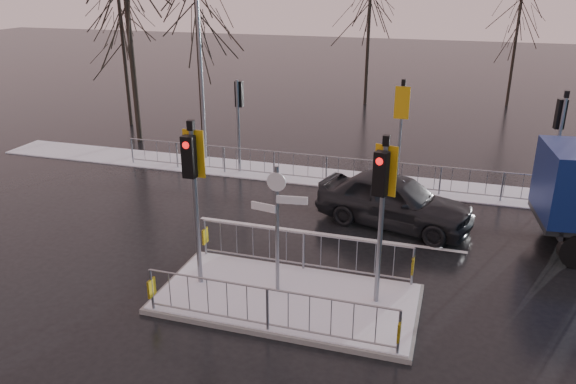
% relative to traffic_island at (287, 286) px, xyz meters
% --- Properties ---
extents(ground, '(120.00, 120.00, 0.00)m').
position_rel_traffic_island_xyz_m(ground, '(0.01, -0.01, -0.39)').
color(ground, black).
rests_on(ground, ground).
extents(snow_verge, '(30.00, 2.00, 0.04)m').
position_rel_traffic_island_xyz_m(snow_verge, '(0.01, 8.59, -0.37)').
color(snow_verge, white).
rests_on(snow_verge, ground).
extents(lane_markings, '(8.00, 11.38, 0.01)m').
position_rel_traffic_island_xyz_m(lane_markings, '(0.01, -0.34, -0.39)').
color(lane_markings, silver).
rests_on(lane_markings, ground).
extents(traffic_island, '(6.00, 3.04, 4.15)m').
position_rel_traffic_island_xyz_m(traffic_island, '(0.00, 0.00, 0.00)').
color(traffic_island, slate).
rests_on(traffic_island, ground).
extents(far_kerb_fixtures, '(18.00, 0.65, 3.83)m').
position_rel_traffic_island_xyz_m(far_kerb_fixtures, '(0.31, 8.08, 0.63)').
color(far_kerb_fixtures, gray).
rests_on(far_kerb_fixtures, ground).
extents(car_far_lane, '(4.99, 2.93, 1.59)m').
position_rel_traffic_island_xyz_m(car_far_lane, '(1.81, 5.06, 0.41)').
color(car_far_lane, black).
rests_on(car_far_lane, ground).
extents(tree_near_a, '(4.75, 4.75, 8.97)m').
position_rel_traffic_island_xyz_m(tree_near_a, '(-10.49, 10.99, 5.72)').
color(tree_near_a, black).
rests_on(tree_near_a, ground).
extents(tree_near_b, '(4.00, 4.00, 7.55)m').
position_rel_traffic_island_xyz_m(tree_near_b, '(-7.99, 12.49, 4.76)').
color(tree_near_b, black).
rests_on(tree_near_b, ground).
extents(tree_near_c, '(3.50, 3.50, 6.61)m').
position_rel_traffic_island_xyz_m(tree_near_c, '(-12.49, 13.49, 4.11)').
color(tree_near_c, black).
rests_on(tree_near_c, ground).
extents(tree_far_a, '(3.75, 3.75, 7.08)m').
position_rel_traffic_island_xyz_m(tree_far_a, '(-1.99, 21.99, 4.43)').
color(tree_far_a, black).
rests_on(tree_far_a, ground).
extents(tree_far_b, '(3.25, 3.25, 6.14)m').
position_rel_traffic_island_xyz_m(tree_far_b, '(6.01, 23.99, 3.79)').
color(tree_far_b, black).
rests_on(tree_far_b, ground).
extents(street_lamp_left, '(1.25, 0.18, 8.20)m').
position_rel_traffic_island_xyz_m(street_lamp_left, '(-6.42, 9.49, 4.10)').
color(street_lamp_left, gray).
rests_on(street_lamp_left, ground).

